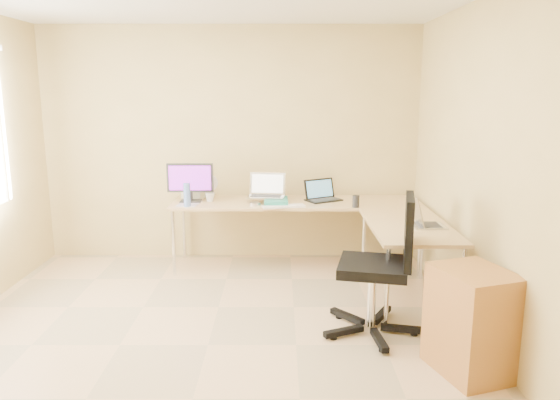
{
  "coord_description": "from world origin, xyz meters",
  "views": [
    {
      "loc": [
        0.55,
        -3.74,
        1.91
      ],
      "look_at": [
        0.55,
        1.1,
        0.9
      ],
      "focal_mm": 34.16,
      "sensor_mm": 36.0,
      "label": 1
    }
  ],
  "objects_px": {
    "laptop_center": "(266,186)",
    "laptop_black": "(324,190)",
    "desk_main": "(296,234)",
    "desk_return": "(407,263)",
    "desk_fan": "(210,187)",
    "keyboard": "(284,206)",
    "mug": "(210,197)",
    "water_bottle": "(187,195)",
    "cabinet": "(472,322)",
    "monitor": "(190,183)",
    "laptop_return": "(429,214)",
    "office_chair": "(373,272)"
  },
  "relations": [
    {
      "from": "laptop_center",
      "to": "laptop_black",
      "type": "xyz_separation_m",
      "value": [
        0.62,
        0.08,
        -0.06
      ]
    },
    {
      "from": "desk_main",
      "to": "laptop_return",
      "type": "distance_m",
      "value": 1.63
    },
    {
      "from": "mug",
      "to": "water_bottle",
      "type": "bearing_deg",
      "value": -128.7
    },
    {
      "from": "desk_main",
      "to": "office_chair",
      "type": "height_order",
      "value": "office_chair"
    },
    {
      "from": "laptop_black",
      "to": "cabinet",
      "type": "distance_m",
      "value": 2.46
    },
    {
      "from": "desk_main",
      "to": "keyboard",
      "type": "relative_size",
      "value": 6.08
    },
    {
      "from": "mug",
      "to": "desk_fan",
      "type": "bearing_deg",
      "value": 97.67
    },
    {
      "from": "keyboard",
      "to": "office_chair",
      "type": "height_order",
      "value": "office_chair"
    },
    {
      "from": "keyboard",
      "to": "water_bottle",
      "type": "relative_size",
      "value": 1.77
    },
    {
      "from": "laptop_center",
      "to": "laptop_black",
      "type": "distance_m",
      "value": 0.63
    },
    {
      "from": "keyboard",
      "to": "cabinet",
      "type": "bearing_deg",
      "value": -69.94
    },
    {
      "from": "desk_main",
      "to": "water_bottle",
      "type": "xyz_separation_m",
      "value": [
        -1.13,
        -0.26,
        0.49
      ]
    },
    {
      "from": "monitor",
      "to": "office_chair",
      "type": "height_order",
      "value": "monitor"
    },
    {
      "from": "desk_main",
      "to": "desk_return",
      "type": "xyz_separation_m",
      "value": [
        0.98,
        -1.0,
        0.0
      ]
    },
    {
      "from": "desk_return",
      "to": "laptop_return",
      "type": "height_order",
      "value": "laptop_return"
    },
    {
      "from": "office_chair",
      "to": "water_bottle",
      "type": "bearing_deg",
      "value": 153.47
    },
    {
      "from": "monitor",
      "to": "laptop_black",
      "type": "bearing_deg",
      "value": 1.58
    },
    {
      "from": "water_bottle",
      "to": "laptop_center",
      "type": "bearing_deg",
      "value": 14.27
    },
    {
      "from": "monitor",
      "to": "mug",
      "type": "relative_size",
      "value": 4.77
    },
    {
      "from": "mug",
      "to": "water_bottle",
      "type": "xyz_separation_m",
      "value": [
        -0.2,
        -0.25,
        0.07
      ]
    },
    {
      "from": "laptop_return",
      "to": "office_chair",
      "type": "bearing_deg",
      "value": 132.19
    },
    {
      "from": "desk_main",
      "to": "cabinet",
      "type": "height_order",
      "value": "same"
    },
    {
      "from": "desk_main",
      "to": "desk_fan",
      "type": "distance_m",
      "value": 1.09
    },
    {
      "from": "cabinet",
      "to": "keyboard",
      "type": "bearing_deg",
      "value": 104.74
    },
    {
      "from": "monitor",
      "to": "office_chair",
      "type": "bearing_deg",
      "value": -44.21
    },
    {
      "from": "keyboard",
      "to": "cabinet",
      "type": "height_order",
      "value": "keyboard"
    },
    {
      "from": "desk_main",
      "to": "cabinet",
      "type": "distance_m",
      "value": 2.5
    },
    {
      "from": "keyboard",
      "to": "mug",
      "type": "distance_m",
      "value": 0.84
    },
    {
      "from": "desk_fan",
      "to": "office_chair",
      "type": "relative_size",
      "value": 0.21
    },
    {
      "from": "desk_main",
      "to": "laptop_black",
      "type": "xyz_separation_m",
      "value": [
        0.3,
        0.03,
        0.48
      ]
    },
    {
      "from": "desk_fan",
      "to": "cabinet",
      "type": "height_order",
      "value": "desk_fan"
    },
    {
      "from": "desk_main",
      "to": "desk_return",
      "type": "bearing_deg",
      "value": -45.73
    },
    {
      "from": "laptop_center",
      "to": "cabinet",
      "type": "bearing_deg",
      "value": -48.99
    },
    {
      "from": "water_bottle",
      "to": "desk_return",
      "type": "bearing_deg",
      "value": -19.48
    },
    {
      "from": "keyboard",
      "to": "laptop_center",
      "type": "bearing_deg",
      "value": 113.52
    },
    {
      "from": "keyboard",
      "to": "cabinet",
      "type": "relative_size",
      "value": 0.59
    },
    {
      "from": "desk_return",
      "to": "monitor",
      "type": "relative_size",
      "value": 2.66
    },
    {
      "from": "monitor",
      "to": "keyboard",
      "type": "height_order",
      "value": "monitor"
    },
    {
      "from": "desk_fan",
      "to": "cabinet",
      "type": "bearing_deg",
      "value": -54.32
    },
    {
      "from": "desk_main",
      "to": "mug",
      "type": "bearing_deg",
      "value": -179.63
    },
    {
      "from": "desk_return",
      "to": "office_chair",
      "type": "xyz_separation_m",
      "value": [
        -0.42,
        -0.61,
        0.14
      ]
    },
    {
      "from": "water_bottle",
      "to": "mug",
      "type": "bearing_deg",
      "value": 51.3
    },
    {
      "from": "keyboard",
      "to": "office_chair",
      "type": "relative_size",
      "value": 0.39
    },
    {
      "from": "laptop_black",
      "to": "desk_fan",
      "type": "relative_size",
      "value": 1.5
    },
    {
      "from": "office_chair",
      "to": "laptop_center",
      "type": "bearing_deg",
      "value": 131.62
    },
    {
      "from": "water_bottle",
      "to": "laptop_return",
      "type": "distance_m",
      "value": 2.4
    },
    {
      "from": "desk_return",
      "to": "laptop_return",
      "type": "xyz_separation_m",
      "value": [
        0.15,
        -0.07,
        0.48
      ]
    },
    {
      "from": "keyboard",
      "to": "desk_fan",
      "type": "bearing_deg",
      "value": 135.5
    },
    {
      "from": "desk_main",
      "to": "laptop_black",
      "type": "height_order",
      "value": "laptop_black"
    },
    {
      "from": "desk_return",
      "to": "laptop_center",
      "type": "distance_m",
      "value": 1.7
    }
  ]
}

